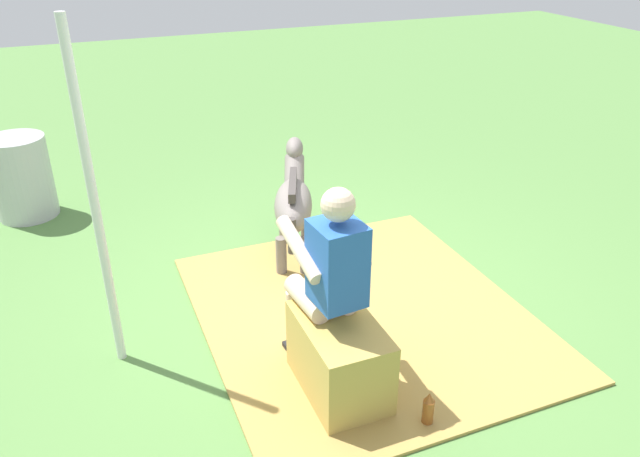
# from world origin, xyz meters

# --- Properties ---
(ground_plane) EXTENTS (24.00, 24.00, 0.00)m
(ground_plane) POSITION_xyz_m (0.00, 0.00, 0.00)
(ground_plane) COLOR #568442
(hay_patch) EXTENTS (2.68, 2.36, 0.02)m
(hay_patch) POSITION_xyz_m (-0.29, -0.16, 0.01)
(hay_patch) COLOR #AD8C47
(hay_patch) RESTS_ON ground
(hay_bale) EXTENTS (0.73, 0.45, 0.52)m
(hay_bale) POSITION_xyz_m (-0.99, 0.35, 0.26)
(hay_bale) COLOR tan
(hay_bale) RESTS_ON ground
(person_seated) EXTENTS (0.68, 0.45, 1.40)m
(person_seated) POSITION_xyz_m (-0.82, 0.36, 0.78)
(person_seated) COLOR beige
(person_seated) RESTS_ON ground
(pony_standing) EXTENTS (1.28, 0.68, 0.88)m
(pony_standing) POSITION_xyz_m (0.81, -0.01, 0.52)
(pony_standing) COLOR slate
(pony_standing) RESTS_ON ground
(soda_bottle) EXTENTS (0.07, 0.07, 0.24)m
(soda_bottle) POSITION_xyz_m (-1.47, -0.02, 0.12)
(soda_bottle) COLOR brown
(soda_bottle) RESTS_ON ground
(water_barrel) EXTENTS (0.57, 0.57, 0.82)m
(water_barrel) POSITION_xyz_m (2.57, 2.20, 0.41)
(water_barrel) COLOR #B2B2B7
(water_barrel) RESTS_ON ground
(tent_pole_left) EXTENTS (0.06, 0.06, 2.29)m
(tent_pole_left) POSITION_xyz_m (-0.12, 1.60, 1.14)
(tent_pole_left) COLOR silver
(tent_pole_left) RESTS_ON ground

